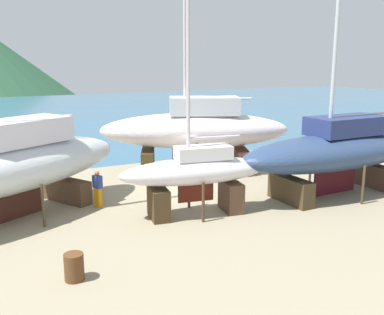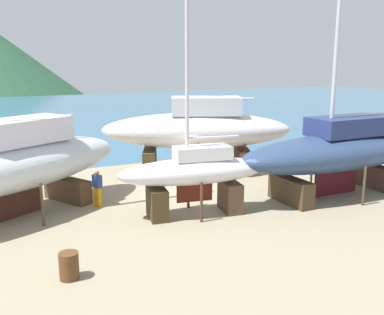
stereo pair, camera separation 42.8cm
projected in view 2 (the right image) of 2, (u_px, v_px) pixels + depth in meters
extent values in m
plane|color=gray|center=(217.00, 205.00, 19.86)|extent=(38.22, 38.22, 0.00)
cube|color=#36678A|center=(60.00, 113.00, 54.93)|extent=(151.20, 61.02, 0.01)
cube|color=#42311B|center=(157.00, 203.00, 18.07)|extent=(0.92, 1.49, 1.30)
cube|color=brown|center=(230.00, 196.00, 18.98)|extent=(0.92, 1.49, 1.30)
cylinder|color=#4D3223|center=(201.00, 202.00, 17.59)|extent=(0.12, 0.12, 1.68)
cylinder|color=#51322B|center=(188.00, 189.00, 19.38)|extent=(0.12, 0.12, 1.68)
ellipsoid|color=silver|center=(195.00, 171.00, 18.26)|extent=(6.68, 2.80, 1.10)
cube|color=#51190E|center=(195.00, 193.00, 18.46)|extent=(1.55, 0.34, 0.77)
cube|color=silver|center=(202.00, 153.00, 18.18)|extent=(2.47, 1.42, 0.55)
cylinder|color=silver|center=(187.00, 48.00, 17.09)|extent=(0.15, 0.15, 9.03)
cylinder|color=silver|center=(213.00, 137.00, 18.18)|extent=(2.25, 0.49, 0.11)
cube|color=#43341A|center=(150.00, 161.00, 25.48)|extent=(1.67, 2.60, 1.38)
cube|color=#522E21|center=(243.00, 160.00, 25.70)|extent=(1.67, 2.60, 1.38)
cylinder|color=#4D412A|center=(198.00, 162.00, 23.82)|extent=(0.12, 0.12, 2.09)
cylinder|color=#47361D|center=(195.00, 149.00, 27.21)|extent=(0.12, 0.12, 2.09)
ellipsoid|color=silver|center=(196.00, 130.00, 25.20)|extent=(11.24, 7.31, 2.02)
cube|color=#47201A|center=(196.00, 159.00, 25.57)|extent=(2.42, 1.13, 1.41)
cube|color=silver|center=(206.00, 106.00, 24.92)|extent=(4.35, 3.33, 1.01)
cylinder|color=silver|center=(220.00, 99.00, 24.87)|extent=(3.54, 1.67, 0.13)
cube|color=#473621|center=(291.00, 191.00, 20.05)|extent=(0.70, 2.51, 1.18)
cube|color=brown|center=(376.00, 177.00, 22.42)|extent=(0.70, 2.51, 1.18)
cylinder|color=#483F27|center=(364.00, 186.00, 19.66)|extent=(0.12, 0.12, 1.79)
cylinder|color=#46392B|center=(312.00, 170.00, 22.68)|extent=(0.12, 0.12, 1.79)
ellipsoid|color=navy|center=(338.00, 152.00, 20.90)|extent=(10.95, 3.14, 1.75)
cube|color=#4A1118|center=(336.00, 182.00, 21.22)|extent=(2.63, 0.08, 1.23)
cube|color=navy|center=(348.00, 126.00, 20.87)|extent=(3.94, 1.89, 0.88)
cylinder|color=beige|center=(362.00, 115.00, 21.13)|extent=(3.83, 0.13, 0.13)
cube|color=brown|center=(68.00, 190.00, 20.41)|extent=(1.86, 2.58, 1.07)
cylinder|color=#4F3E2A|center=(42.00, 204.00, 17.18)|extent=(0.12, 0.12, 1.77)
ellipsoid|color=silver|center=(13.00, 167.00, 17.88)|extent=(10.99, 8.04, 2.01)
cube|color=#46221A|center=(16.00, 206.00, 18.25)|extent=(2.30, 1.33, 1.41)
cube|color=silver|center=(21.00, 131.00, 18.01)|extent=(4.33, 3.57, 1.01)
cylinder|color=silver|center=(37.00, 119.00, 18.58)|extent=(3.37, 1.95, 0.13)
cube|color=orange|center=(98.00, 197.00, 19.66)|extent=(0.32, 0.39, 0.87)
cube|color=#2D3F8C|center=(97.00, 181.00, 19.50)|extent=(0.40, 0.50, 0.57)
sphere|color=#9C6D4D|center=(97.00, 173.00, 19.41)|extent=(0.22, 0.22, 0.22)
cylinder|color=brown|center=(69.00, 266.00, 13.05)|extent=(0.82, 0.82, 0.83)
cube|color=#7F6344|center=(337.00, 165.00, 27.38)|extent=(2.95, 0.79, 0.11)
cube|color=brown|center=(292.00, 164.00, 27.41)|extent=(2.18, 0.62, 0.19)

